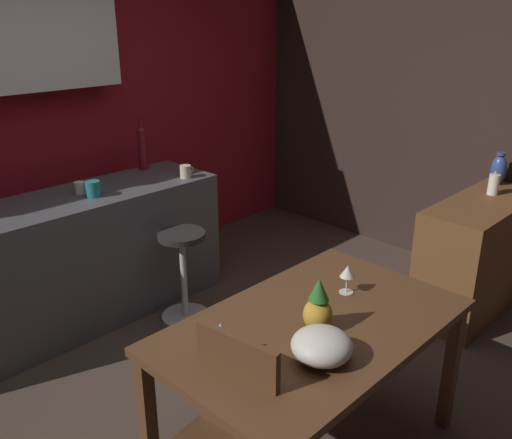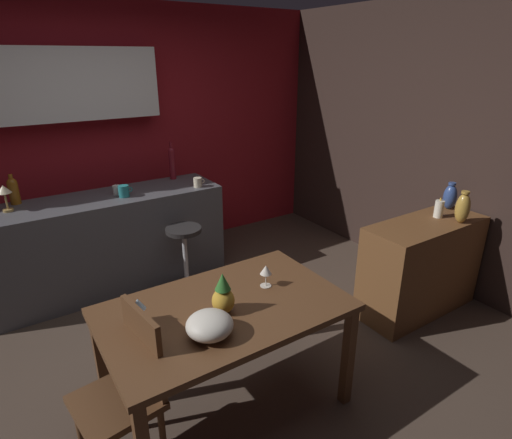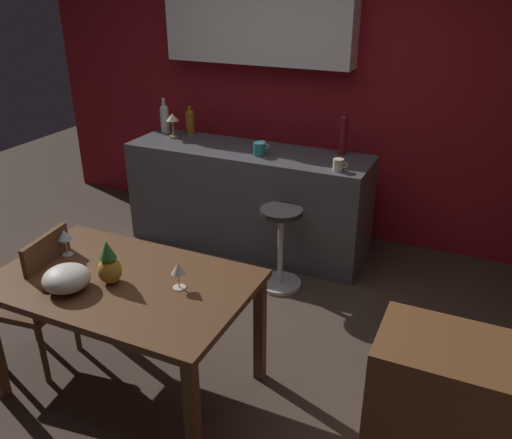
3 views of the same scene
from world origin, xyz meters
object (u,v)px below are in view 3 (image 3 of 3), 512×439
wine_glass_left (178,270)px  wine_bottle_ruby (343,133)px  fruit_bowl (67,278)px  wine_bottle_clear (165,117)px  chair_near_window (40,296)px  wine_glass_right (65,236)px  bar_stool (281,246)px  wine_bottle_amber (190,120)px  counter_lamp (173,120)px  dining_table (124,292)px  cup_teal (259,149)px  sideboard_cabinet (496,434)px  pineapple_centerpiece (109,265)px  cup_cream (338,165)px  cup_white (262,146)px

wine_glass_left → wine_bottle_ruby: bearing=82.7°
fruit_bowl → wine_bottle_clear: size_ratio=0.77×
chair_near_window → fruit_bowl: (0.41, -0.15, 0.31)m
wine_glass_right → wine_bottle_ruby: (1.06, 2.05, 0.22)m
bar_stool → wine_bottle_amber: bearing=148.5°
counter_lamp → dining_table: bearing=-65.0°
wine_glass_right → cup_teal: size_ratio=1.25×
dining_table → sideboard_cabinet: (1.93, 0.05, -0.25)m
wine_glass_left → counter_lamp: bearing=123.1°
sideboard_cabinet → wine_bottle_ruby: wine_bottle_ruby is taller
cup_teal → fruit_bowl: bearing=-95.3°
dining_table → sideboard_cabinet: sideboard_cabinet is taller
wine_glass_left → wine_bottle_ruby: wine_bottle_ruby is taller
wine_glass_left → chair_near_window: bearing=-173.9°
pineapple_centerpiece → bar_stool: bearing=74.8°
sideboard_cabinet → pineapple_centerpiece: 2.02m
dining_table → bar_stool: dining_table is taller
pineapple_centerpiece → cup_cream: bearing=68.2°
wine_glass_left → wine_glass_right: (-0.79, 0.04, 0.02)m
wine_glass_left → wine_glass_right: wine_glass_right is taller
wine_bottle_clear → cup_teal: 1.12m
dining_table → cup_teal: 1.86m
pineapple_centerpiece → fruit_bowl: bearing=-137.5°
sideboard_cabinet → bar_stool: sideboard_cabinet is taller
wine_bottle_amber → wine_bottle_ruby: bearing=-0.4°
dining_table → wine_bottle_clear: bearing=117.4°
sideboard_cabinet → counter_lamp: size_ratio=4.96×
wine_bottle_amber → cup_cream: (1.53, -0.41, -0.08)m
fruit_bowl → wine_bottle_ruby: bearing=71.3°
pineapple_centerpiece → cup_white: bearing=90.2°
wine_glass_right → wine_bottle_ruby: 2.31m
bar_stool → wine_glass_left: size_ratio=4.53×
fruit_bowl → cup_teal: bearing=84.7°
dining_table → counter_lamp: (-0.92, 1.98, 0.41)m
dining_table → wine_bottle_amber: 2.34m
bar_stool → wine_glass_right: bearing=-122.3°
wine_glass_right → wine_bottle_clear: bearing=107.3°
bar_stool → wine_bottle_ruby: bearing=72.5°
cup_cream → wine_bottle_clear: bearing=168.5°
chair_near_window → cup_teal: 2.02m
fruit_bowl → cup_teal: cup_teal is taller
chair_near_window → wine_bottle_amber: bearing=96.3°
wine_glass_left → fruit_bowl: bearing=-154.2°
wine_bottle_amber → bar_stool: bearing=-31.5°
dining_table → bar_stool: bearing=75.6°
bar_stool → pineapple_centerpiece: size_ratio=2.66×
dining_table → fruit_bowl: (-0.20, -0.20, 0.15)m
sideboard_cabinet → cup_white: size_ratio=10.42×
chair_near_window → wine_glass_left: (0.93, 0.10, 0.36)m
chair_near_window → wine_glass_left: size_ratio=6.28×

